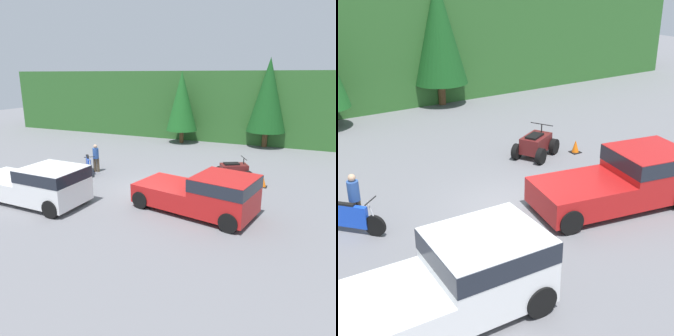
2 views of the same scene
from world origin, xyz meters
TOP-DOWN VIEW (x-y plane):
  - ground_plane at (0.00, 0.00)m, footprint 80.00×80.00m
  - hillside_backdrop at (0.00, 16.00)m, footprint 44.00×6.00m
  - tree_left at (-3.02, 11.84)m, footprint 2.61×2.61m
  - tree_mid_left at (3.72, 12.87)m, footprint 3.04×3.04m
  - pickup_truck_red at (3.24, -1.70)m, footprint 5.42×3.14m
  - pickup_truck_second at (-4.00, -3.48)m, footprint 5.62×2.48m
  - dirt_bike at (-4.88, 1.36)m, footprint 1.68×1.82m
  - quad_atv at (3.34, 3.32)m, footprint 2.31×2.05m
  - rider_person at (-4.55, 1.67)m, footprint 0.45×0.45m
  - traffic_cone at (5.00, 2.75)m, footprint 0.42×0.42m

SIDE VIEW (x-z plane):
  - ground_plane at x=0.00m, z-range 0.00..0.00m
  - traffic_cone at x=5.00m, z-range -0.02..0.53m
  - dirt_bike at x=-4.88m, z-range -0.10..1.05m
  - quad_atv at x=3.34m, z-range -0.13..1.13m
  - rider_person at x=-4.55m, z-range 0.07..1.73m
  - pickup_truck_red at x=3.24m, z-range 0.05..1.81m
  - pickup_truck_second at x=-4.00m, z-range 0.05..1.81m
  - hillside_backdrop at x=0.00m, z-range 0.00..5.92m
  - tree_left at x=-3.02m, z-range 0.52..6.45m
  - tree_mid_left at x=3.72m, z-range 0.61..7.51m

